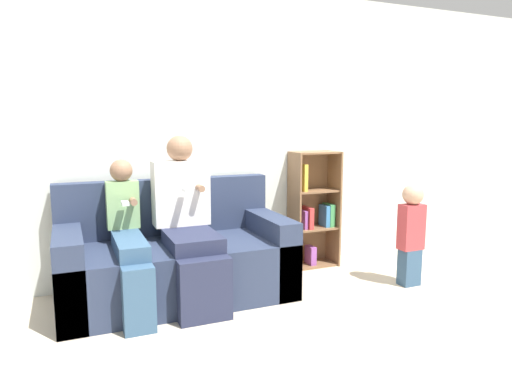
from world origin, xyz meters
TOP-DOWN VIEW (x-y plane):
  - ground_plane at (0.00, 0.00)m, footprint 14.00×14.00m
  - back_wall at (0.00, 0.98)m, footprint 10.00×0.06m
  - couch at (-0.38, 0.52)m, footprint 1.76×0.85m
  - adult_seated at (-0.30, 0.44)m, footprint 0.44×0.81m
  - child_seated at (-0.75, 0.38)m, footprint 0.24×0.84m
  - toddler_standing at (1.52, 0.03)m, footprint 0.20×0.17m
  - bookshelf at (1.03, 0.84)m, footprint 0.45×0.26m

SIDE VIEW (x-z plane):
  - ground_plane at x=0.00m, z-range 0.00..0.00m
  - couch at x=-0.38m, z-range -0.16..0.75m
  - toddler_standing at x=1.52m, z-range 0.04..0.91m
  - bookshelf at x=1.03m, z-range -0.02..1.09m
  - child_seated at x=-0.75m, z-range 0.00..1.10m
  - adult_seated at x=-0.30m, z-range 0.02..1.29m
  - back_wall at x=0.00m, z-range 0.00..2.55m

